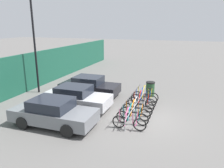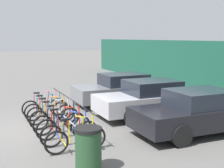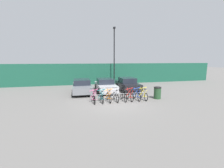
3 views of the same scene
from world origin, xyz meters
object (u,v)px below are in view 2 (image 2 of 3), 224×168
bicycle_pink (44,106)px  bicycle_red (64,126)px  bike_rack (61,115)px  bicycle_orange (51,113)px  bicycle_black (60,122)px  bicycle_silver (55,117)px  car_black (198,112)px  trash_bin (88,149)px  car_grey (122,89)px  bicycle_teal (47,110)px  car_silver (150,98)px  bicycle_blue (70,132)px  bicycle_yellow (76,138)px

bicycle_pink → bicycle_red: size_ratio=1.00×
bike_rack → bicycle_pink: bicycle_pink is taller
bicycle_orange → bicycle_black: size_ratio=1.00×
bicycle_pink → bicycle_silver: same height
bicycle_pink → car_black: (4.17, 4.03, 0.31)m
trash_bin → bicycle_black: bearing=178.3°
bicycle_silver → bicycle_black: same height
bike_rack → car_grey: car_grey is taller
bicycle_red → bicycle_silver: bearing=-176.5°
bike_rack → bicycle_teal: bearing=-174.3°
car_silver → bicycle_orange: bearing=-96.3°
bicycle_silver → bicycle_blue: 1.83m
bike_rack → car_black: bearing=62.1°
bike_rack → bicycle_silver: size_ratio=2.78×
bicycle_pink → car_black: 5.80m
bike_rack → car_black: size_ratio=1.15×
car_silver → bicycle_yellow: bearing=-55.5°
trash_bin → car_black: bearing=107.8°
bike_rack → trash_bin: bearing=-4.1°
bicycle_yellow → car_black: 4.04m
car_silver → trash_bin: (3.86, -3.87, -0.17)m
bike_rack → car_grey: size_ratio=1.11×
bicycle_blue → car_grey: size_ratio=0.40×
car_silver → trash_bin: 5.47m
car_silver → bike_rack: bearing=-82.4°
bicycle_orange → bike_rack: bearing=6.5°
bicycle_yellow → bicycle_teal: bearing=-177.2°
bicycle_silver → trash_bin: bearing=-3.1°
bike_rack → car_grey: 4.60m
bicycle_yellow → trash_bin: (1.27, -0.09, 0.14)m
bicycle_pink → bicycle_red: 2.99m
bike_rack → trash_bin: 3.39m
bicycle_yellow → bicycle_silver: bearing=-177.2°
car_black → trash_bin: car_black is taller
bicycle_orange → trash_bin: bicycle_orange is taller
car_grey → bicycle_black: bearing=-48.8°
bike_rack → bicycle_silver: bearing=-154.7°
bicycle_blue → car_grey: (-4.42, 3.71, 0.31)m
bicycle_teal → trash_bin: size_ratio=1.66×
bicycle_silver → car_silver: bearing=90.9°
bicycle_black → car_black: car_black is taller
bicycle_orange → car_grey: (-2.00, 3.71, 0.31)m
bicycle_silver → bicycle_yellow: size_ratio=1.00×
bicycle_pink → bicycle_teal: (0.62, 0.00, 0.00)m
bicycle_blue → bicycle_yellow: (0.59, 0.00, 0.00)m
bicycle_orange → car_grey: car_grey is taller
bicycle_orange → car_black: (2.96, 4.03, 0.31)m
bike_rack → bicycle_blue: bicycle_blue is taller
bicycle_pink → trash_bin: bicycle_pink is taller
bicycle_black → bicycle_blue: 1.17m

